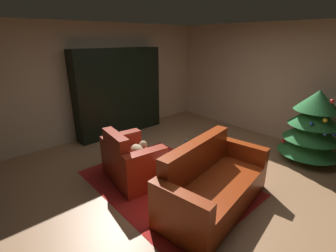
{
  "coord_description": "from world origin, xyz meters",
  "views": [
    {
      "loc": [
        2.44,
        -2.63,
        2.23
      ],
      "look_at": [
        -0.41,
        -0.09,
        0.83
      ],
      "focal_mm": 25.9,
      "sensor_mm": 36.0,
      "label": 1
    }
  ],
  "objects_px": {
    "coffee_table": "(180,164)",
    "bottle_on_table": "(185,150)",
    "bookshelf_unit": "(124,92)",
    "book_stack_on_table": "(179,158)",
    "decorated_tree": "(313,126)",
    "couch_red": "(212,185)",
    "armchair_red": "(132,162)"
  },
  "relations": [
    {
      "from": "coffee_table",
      "to": "bottle_on_table",
      "type": "bearing_deg",
      "value": 106.74
    },
    {
      "from": "bookshelf_unit",
      "to": "book_stack_on_table",
      "type": "relative_size",
      "value": 11.95
    },
    {
      "from": "book_stack_on_table",
      "to": "decorated_tree",
      "type": "distance_m",
      "value": 2.64
    },
    {
      "from": "couch_red",
      "to": "coffee_table",
      "type": "height_order",
      "value": "couch_red"
    },
    {
      "from": "coffee_table",
      "to": "decorated_tree",
      "type": "xyz_separation_m",
      "value": [
        1.01,
        2.43,
        0.31
      ]
    },
    {
      "from": "bookshelf_unit",
      "to": "couch_red",
      "type": "relative_size",
      "value": 1.12
    },
    {
      "from": "bottle_on_table",
      "to": "couch_red",
      "type": "bearing_deg",
      "value": -13.63
    },
    {
      "from": "bookshelf_unit",
      "to": "armchair_red",
      "type": "xyz_separation_m",
      "value": [
        1.96,
        -1.13,
        -0.67
      ]
    },
    {
      "from": "couch_red",
      "to": "bookshelf_unit",
      "type": "bearing_deg",
      "value": 168.48
    },
    {
      "from": "bookshelf_unit",
      "to": "book_stack_on_table",
      "type": "xyz_separation_m",
      "value": [
        2.58,
        -0.66,
        -0.53
      ]
    },
    {
      "from": "couch_red",
      "to": "coffee_table",
      "type": "distance_m",
      "value": 0.63
    },
    {
      "from": "armchair_red",
      "to": "coffee_table",
      "type": "bearing_deg",
      "value": 35.57
    },
    {
      "from": "bottle_on_table",
      "to": "decorated_tree",
      "type": "bearing_deg",
      "value": 64.76
    },
    {
      "from": "couch_red",
      "to": "decorated_tree",
      "type": "distance_m",
      "value": 2.48
    },
    {
      "from": "decorated_tree",
      "to": "bottle_on_table",
      "type": "bearing_deg",
      "value": -115.24
    },
    {
      "from": "book_stack_on_table",
      "to": "bottle_on_table",
      "type": "distance_m",
      "value": 0.18
    },
    {
      "from": "armchair_red",
      "to": "book_stack_on_table",
      "type": "xyz_separation_m",
      "value": [
        0.62,
        0.48,
        0.14
      ]
    },
    {
      "from": "bookshelf_unit",
      "to": "armchair_red",
      "type": "distance_m",
      "value": 2.36
    },
    {
      "from": "bookshelf_unit",
      "to": "bottle_on_table",
      "type": "relative_size",
      "value": 7.13
    },
    {
      "from": "bottle_on_table",
      "to": "bookshelf_unit",
      "type": "bearing_deg",
      "value": 169.04
    },
    {
      "from": "bookshelf_unit",
      "to": "bottle_on_table",
      "type": "distance_m",
      "value": 2.64
    },
    {
      "from": "decorated_tree",
      "to": "bookshelf_unit",
      "type": "bearing_deg",
      "value": -154.11
    },
    {
      "from": "armchair_red",
      "to": "bookshelf_unit",
      "type": "bearing_deg",
      "value": 150.0
    },
    {
      "from": "coffee_table",
      "to": "book_stack_on_table",
      "type": "relative_size",
      "value": 3.68
    },
    {
      "from": "book_stack_on_table",
      "to": "couch_red",
      "type": "bearing_deg",
      "value": -0.19
    },
    {
      "from": "couch_red",
      "to": "bottle_on_table",
      "type": "height_order",
      "value": "couch_red"
    },
    {
      "from": "couch_red",
      "to": "bottle_on_table",
      "type": "xyz_separation_m",
      "value": [
        -0.68,
        0.16,
        0.24
      ]
    },
    {
      "from": "coffee_table",
      "to": "bottle_on_table",
      "type": "relative_size",
      "value": 2.2
    },
    {
      "from": "bottle_on_table",
      "to": "decorated_tree",
      "type": "height_order",
      "value": "decorated_tree"
    },
    {
      "from": "armchair_red",
      "to": "couch_red",
      "type": "relative_size",
      "value": 0.58
    },
    {
      "from": "bookshelf_unit",
      "to": "decorated_tree",
      "type": "distance_m",
      "value": 4.04
    },
    {
      "from": "bookshelf_unit",
      "to": "decorated_tree",
      "type": "bearing_deg",
      "value": 25.89
    }
  ]
}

